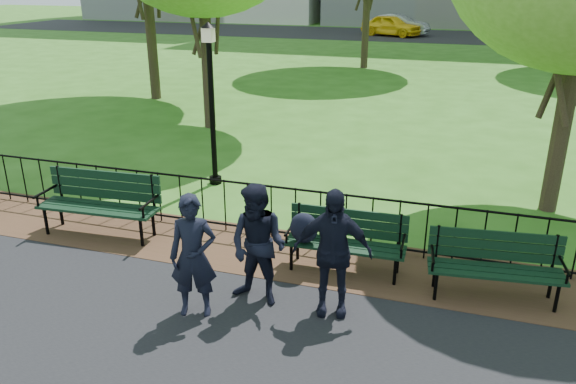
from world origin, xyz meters
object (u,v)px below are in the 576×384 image
(park_bench_left_a, at_px, (101,197))
(sedan_dark, at_px, (552,28))
(sedan_silver, at_px, (398,25))
(taxi, at_px, (391,25))
(park_bench_main, at_px, (327,232))
(park_bench_right_a, at_px, (496,259))
(lamppost, at_px, (211,99))
(person_mid, at_px, (258,245))
(person_right, at_px, (332,252))
(person_left, at_px, (193,256))

(park_bench_left_a, height_order, sedan_dark, sedan_dark)
(sedan_silver, bearing_deg, taxi, 166.44)
(park_bench_main, xyz_separation_m, park_bench_left_a, (-3.75, 0.07, 0.03))
(taxi, bearing_deg, park_bench_right_a, -147.61)
(lamppost, distance_m, person_mid, 4.64)
(sedan_dark, bearing_deg, lamppost, 158.24)
(person_mid, xyz_separation_m, sedan_silver, (-2.86, 34.70, -0.10))
(park_bench_main, relative_size, person_mid, 1.06)
(park_bench_right_a, height_order, lamppost, lamppost)
(person_mid, bearing_deg, sedan_silver, 103.79)
(park_bench_main, bearing_deg, taxi, 95.20)
(person_right, bearing_deg, sedan_dark, 69.04)
(park_bench_main, xyz_separation_m, taxi, (-3.82, 32.81, 0.11))
(person_left, bearing_deg, park_bench_main, 33.87)
(person_right, relative_size, sedan_silver, 0.39)
(park_bench_right_a, bearing_deg, park_bench_main, 172.79)
(lamppost, xyz_separation_m, taxi, (-0.81, 30.03, -1.00))
(park_bench_right_a, relative_size, sedan_silver, 0.41)
(taxi, bearing_deg, lamppost, -156.54)
(lamppost, relative_size, person_right, 1.92)
(park_bench_main, distance_m, taxi, 33.03)
(person_mid, bearing_deg, person_left, -133.92)
(park_bench_left_a, bearing_deg, person_mid, -23.69)
(park_bench_main, bearing_deg, person_mid, -120.67)
(park_bench_right_a, relative_size, taxi, 0.42)
(park_bench_main, distance_m, park_bench_left_a, 3.75)
(park_bench_main, distance_m, person_right, 1.10)
(sedan_silver, bearing_deg, park_bench_left_a, -170.43)
(park_bench_main, height_order, person_right, person_right)
(park_bench_main, xyz_separation_m, person_mid, (-0.61, -1.08, 0.21))
(lamppost, bearing_deg, person_left, -68.03)
(person_left, relative_size, taxi, 0.38)
(sedan_silver, bearing_deg, person_right, -163.70)
(sedan_silver, xyz_separation_m, sedan_dark, (9.78, 0.22, 0.03))
(park_bench_left_a, distance_m, park_bench_right_a, 6.00)
(park_bench_left_a, bearing_deg, person_left, -36.93)
(park_bench_main, bearing_deg, park_bench_right_a, -1.93)
(park_bench_main, height_order, person_left, person_left)
(park_bench_left_a, relative_size, taxi, 0.48)
(park_bench_main, bearing_deg, person_right, -73.95)
(park_bench_right_a, relative_size, person_right, 1.06)
(person_right, xyz_separation_m, sedan_silver, (-3.79, 34.64, -0.12))
(person_mid, xyz_separation_m, sedan_dark, (6.92, 34.92, -0.07))
(lamppost, xyz_separation_m, sedan_silver, (-0.45, 30.84, -1.01))
(sedan_dark, bearing_deg, person_left, 162.88)
(park_bench_left_a, xyz_separation_m, park_bench_right_a, (6.00, -0.09, -0.09))
(park_bench_left_a, distance_m, person_left, 2.99)
(taxi, distance_m, sedan_dark, 10.18)
(park_bench_left_a, relative_size, person_left, 1.27)
(sedan_dark, bearing_deg, park_bench_right_a, 168.10)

